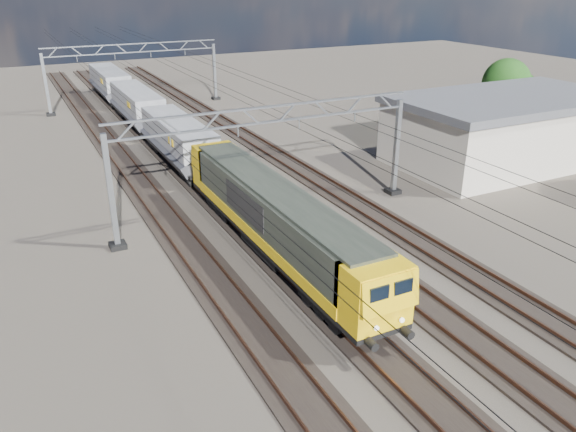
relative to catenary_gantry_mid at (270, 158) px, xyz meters
name	(u,v)px	position (x,y,z in m)	size (l,w,h in m)	color
ground	(300,242)	(0.00, -4.00, -3.91)	(160.00, 160.00, 0.00)	black
track_outer_west	(200,263)	(-6.00, -4.00, -3.83)	(2.60, 140.00, 0.30)	black
track_loco	(269,248)	(-2.00, -4.00, -3.83)	(2.60, 140.00, 0.30)	black
track_inner_east	(330,234)	(2.00, -4.00, -3.83)	(2.60, 140.00, 0.30)	black
track_outer_east	(386,222)	(6.00, -4.00, -3.83)	(2.60, 140.00, 0.30)	black
catenary_gantry_mid	(270,158)	(0.00, 0.00, 0.00)	(19.90, 0.90, 7.11)	#949BA2
catenary_gantry_far	(135,73)	(0.00, 36.00, 0.00)	(19.90, 0.90, 7.11)	#949BA2
overhead_wires	(243,115)	(0.00, 4.00, 1.84)	(12.03, 140.00, 0.53)	black
locomotive	(275,217)	(-2.00, -4.87, -1.58)	(2.76, 21.10, 3.62)	black
hopper_wagon_lead	(178,138)	(-2.00, 12.83, -1.67)	(3.38, 13.00, 3.25)	black
hopper_wagon_mid	(137,104)	(-2.00, 27.03, -1.67)	(3.38, 13.00, 3.25)	black
hopper_wagon_third	(110,82)	(-2.00, 41.23, -1.67)	(3.38, 13.00, 3.25)	black
industrial_shed	(507,129)	(22.00, 2.00, -1.18)	(18.60, 10.60, 5.40)	beige
tree_far	(510,84)	(30.32, 9.79, 0.43)	(5.09, 4.69, 6.81)	#3A2C1A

